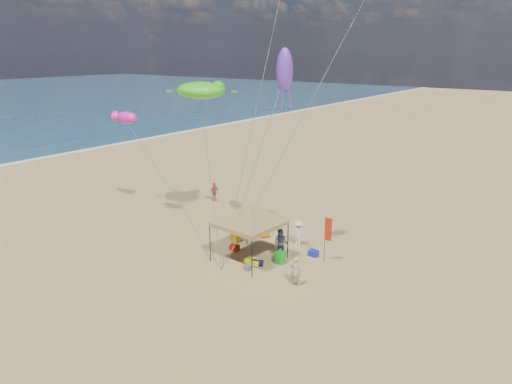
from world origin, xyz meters
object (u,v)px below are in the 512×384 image
beach_cart (253,261)px  person_near_a (296,271)px  chair_yellow (236,236)px  chair_green (280,257)px  person_near_b (281,244)px  cooler_red (235,248)px  feather_flag (328,232)px  cooler_blue (313,253)px  person_near_c (298,233)px  canopy_tent (249,206)px  person_far_a (214,192)px

beach_cart → person_near_a: (3.23, -0.67, 0.59)m
chair_yellow → person_near_a: (6.18, -2.75, 0.44)m
chair_green → person_near_b: 0.94m
cooler_red → beach_cart: (2.08, -0.91, 0.01)m
feather_flag → chair_yellow: size_ratio=3.86×
cooler_red → cooler_blue: 4.73m
person_near_b → cooler_red: bearing=-173.5°
chair_yellow → person_near_c: 3.96m
person_near_c → canopy_tent: bearing=52.5°
chair_yellow → feather_flag: bearing=6.9°
feather_flag → chair_yellow: (-6.07, -0.74, -1.47)m
person_near_c → chair_green: bearing=82.2°
cooler_blue → chair_yellow: bearing=-169.5°
cooler_red → person_far_a: (-7.59, 6.77, 0.57)m
canopy_tent → cooler_red: (-1.48, 0.48, -3.08)m
chair_green → chair_yellow: 4.20m
feather_flag → person_near_b: bearing=-155.9°
cooler_blue → person_near_c: bearing=151.1°
chair_green → cooler_blue: bearing=62.4°
person_near_b → person_near_c: (-0.17, 2.18, -0.08)m
cooler_red → chair_yellow: (-0.87, 1.17, 0.16)m
person_near_a → person_near_b: (-2.53, 2.41, 0.08)m
person_near_a → person_near_b: bearing=-58.3°
person_near_b → person_near_c: 2.19m
person_far_a → chair_green: bearing=-117.5°
person_far_a → cooler_blue: bearing=-107.5°
feather_flag → person_near_a: size_ratio=1.71×
chair_yellow → canopy_tent: bearing=-35.2°
cooler_blue → chair_green: bearing=-117.6°
person_near_a → cooler_blue: bearing=-88.4°
person_near_c → beach_cart: bearing=62.7°
person_far_a → person_near_c: bearing=-106.2°
person_near_b → person_far_a: 11.95m
chair_yellow → person_near_c: (3.48, 1.84, 0.44)m
feather_flag → person_near_c: 2.99m
beach_cart → chair_yellow: bearing=144.8°
person_near_a → person_near_b: person_near_b is taller
chair_green → person_near_b: (-0.43, 0.66, 0.52)m
person_near_a → canopy_tent: bearing=-30.7°
cooler_blue → chair_yellow: 5.19m
person_near_b → beach_cart: bearing=-122.0°
feather_flag → cooler_red: size_ratio=5.00×
cooler_blue → feather_flag: bearing=-12.2°
chair_yellow → person_near_b: bearing=-5.4°
cooler_red → person_far_a: 10.19m
canopy_tent → person_near_a: size_ratio=4.04×
canopy_tent → person_near_c: bearing=72.1°
chair_yellow → person_far_a: bearing=140.3°
canopy_tent → cooler_blue: canopy_tent is taller
cooler_red → person_near_b: person_near_b is taller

